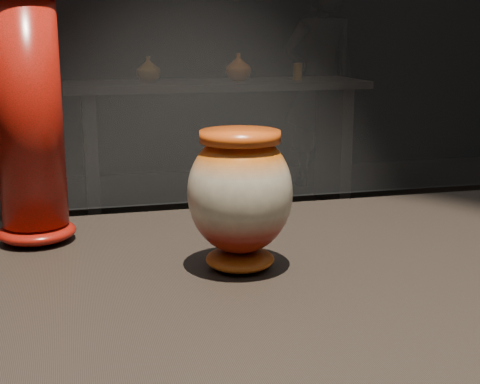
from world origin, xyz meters
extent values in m
cube|color=black|center=(0.00, 0.00, 0.88)|extent=(2.00, 0.80, 0.05)
ellipsoid|color=maroon|center=(-0.16, 0.07, 0.91)|extent=(0.10, 0.10, 0.03)
ellipsoid|color=beige|center=(-0.16, 0.07, 1.01)|extent=(0.16, 0.16, 0.17)
cylinder|color=orange|center=(-0.16, 0.07, 1.09)|extent=(0.12, 0.12, 0.02)
ellipsoid|color=red|center=(-0.43, 0.27, 0.92)|extent=(0.14, 0.14, 0.03)
cylinder|color=red|center=(-0.43, 0.27, 1.10)|extent=(0.12, 0.12, 0.34)
cube|color=black|center=(0.59, 3.63, 0.88)|extent=(2.00, 0.60, 0.05)
cube|color=black|center=(-0.26, 3.63, 0.42)|extent=(0.08, 0.50, 0.85)
cube|color=black|center=(1.44, 3.63, 0.42)|extent=(0.08, 0.50, 0.85)
imported|color=#945C15|center=(0.14, 3.66, 0.98)|extent=(0.17, 0.17, 0.17)
imported|color=maroon|center=(0.74, 3.63, 0.99)|extent=(0.20, 0.20, 0.18)
cylinder|color=#945C15|center=(1.14, 3.58, 0.96)|extent=(0.06, 0.06, 0.11)
imported|color=black|center=(1.57, 4.25, 0.83)|extent=(0.61, 0.41, 1.66)
camera|label=1|loc=(-0.37, -0.79, 1.22)|focal=50.00mm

